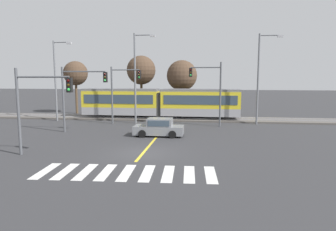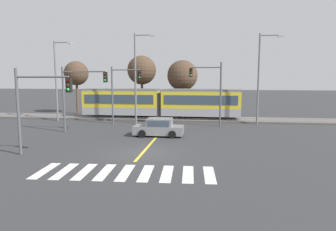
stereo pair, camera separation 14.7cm
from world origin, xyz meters
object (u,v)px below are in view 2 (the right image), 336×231
Objects in this scene: sedan_crossing at (159,128)px; traffic_light_mid_left at (78,89)px; street_lamp_west at (57,76)px; street_lamp_centre at (137,73)px; bare_tree_east at (182,76)px; traffic_light_far_right at (210,85)px; bare_tree_far_west at (76,74)px; traffic_light_near_left at (37,99)px; street_lamp_east at (261,74)px; bare_tree_west at (142,70)px; light_rail_tram at (160,102)px; traffic_light_far_left at (122,86)px.

sedan_crossing is 8.13m from traffic_light_mid_left.
street_lamp_centre is (9.36, -0.56, 0.30)m from street_lamp_west.
traffic_light_mid_left is 0.62× the size of street_lamp_centre.
bare_tree_east is (4.22, 7.11, -0.22)m from street_lamp_centre.
street_lamp_west is at bearing 174.72° from traffic_light_far_right.
street_lamp_west is at bearing 176.55° from street_lamp_centre.
traffic_light_mid_left is at bearing -122.10° from bare_tree_east.
bare_tree_far_west is at bearing 97.57° from street_lamp_west.
traffic_light_mid_left reaches higher than traffic_light_near_left.
bare_tree_far_west is (-0.92, 6.95, 0.36)m from street_lamp_west.
street_lamp_east is 15.40m from bare_tree_west.
light_rail_tram is 2.38× the size of bare_tree_west.
traffic_light_far_left is 12.06m from bare_tree_far_west.
street_lamp_west is 0.94× the size of street_lamp_centre.
street_lamp_west is 15.08m from bare_tree_east.
light_rail_tram is 3.14× the size of traffic_light_mid_left.
traffic_light_far_right is at bearing -2.28° from traffic_light_far_left.
bare_tree_far_west is (-23.23, 6.59, 0.12)m from street_lamp_east.
traffic_light_far_left is 0.85× the size of bare_tree_east.
traffic_light_mid_left is 0.65× the size of street_lamp_west.
traffic_light_mid_left is at bearing 96.01° from traffic_light_near_left.
traffic_light_mid_left is 18.30m from street_lamp_east.
street_lamp_east reaches higher than light_rail_tram.
bare_tree_far_west reaches higher than traffic_light_far_left.
bare_tree_east is (8.19, 13.05, 1.22)m from traffic_light_mid_left.
street_lamp_west is (-6.25, 14.55, 1.45)m from traffic_light_near_left.
street_lamp_west is 22.31m from street_lamp_east.
traffic_light_far_right is 0.91× the size of bare_tree_far_west.
bare_tree_far_west reaches higher than sedan_crossing.
street_lamp_east reaches higher than street_lamp_west.
traffic_light_near_left is at bearing -102.55° from street_lamp_centre.
traffic_light_near_left is at bearing -130.01° from traffic_light_far_right.
traffic_light_mid_left is at bearing -157.94° from street_lamp_east.
bare_tree_east reaches higher than traffic_light_far_right.
traffic_light_mid_left is at bearing -50.29° from street_lamp_west.
street_lamp_east reaches higher than bare_tree_east.
traffic_light_far_left is at bearing -93.00° from bare_tree_west.
bare_tree_far_west is (-8.76, 8.16, 1.43)m from traffic_light_far_left.
light_rail_tram is 3.05× the size of traffic_light_far_left.
traffic_light_far_left reaches higher than light_rail_tram.
street_lamp_east is at bearing 22.06° from traffic_light_mid_left.
traffic_light_near_left is at bearing -132.06° from sedan_crossing.
traffic_light_far_left is at bearing -156.89° from street_lamp_centre.
bare_tree_east is (-8.72, 6.20, -0.17)m from street_lamp_east.
street_lamp_east is (22.31, 0.35, 0.24)m from street_lamp_west.
traffic_light_far_left is at bearing 129.38° from sedan_crossing.
traffic_light_mid_left reaches higher than light_rail_tram.
bare_tree_east is (14.51, -0.40, -0.29)m from bare_tree_far_west.
traffic_light_mid_left is at bearing -64.82° from bare_tree_far_west.
traffic_light_mid_left is at bearing -157.27° from traffic_light_far_right.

